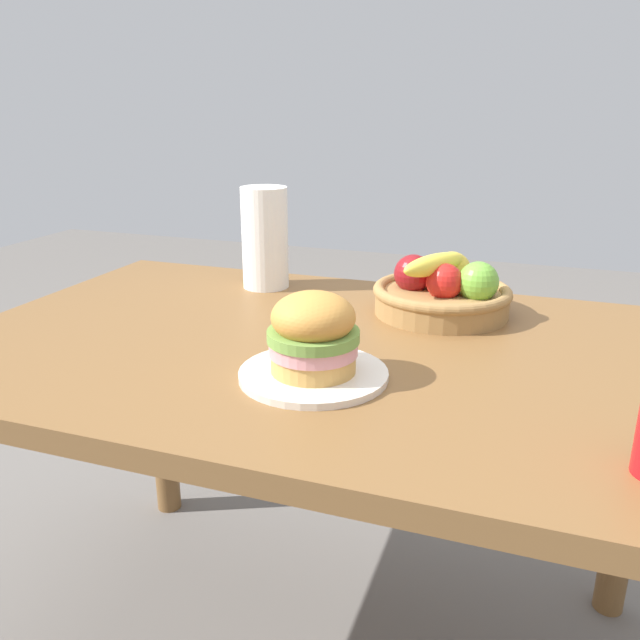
% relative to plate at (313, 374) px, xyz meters
% --- Properties ---
extents(dining_table, '(1.40, 0.90, 0.75)m').
position_rel_plate_xyz_m(dining_table, '(-0.05, 0.16, -0.11)').
color(dining_table, brown).
rests_on(dining_table, ground_plane).
extents(plate, '(0.24, 0.24, 0.01)m').
position_rel_plate_xyz_m(plate, '(0.00, 0.00, 0.00)').
color(plate, silver).
rests_on(plate, dining_table).
extents(sandwich, '(0.15, 0.15, 0.13)m').
position_rel_plate_xyz_m(sandwich, '(-0.00, 0.00, 0.07)').
color(sandwich, tan).
rests_on(sandwich, plate).
extents(fruit_basket, '(0.29, 0.29, 0.13)m').
position_rel_plate_xyz_m(fruit_basket, '(0.14, 0.41, 0.04)').
color(fruit_basket, '#9E7542').
rests_on(fruit_basket, dining_table).
extents(paper_towel_roll, '(0.11, 0.11, 0.24)m').
position_rel_plate_xyz_m(paper_towel_roll, '(-0.30, 0.48, 0.11)').
color(paper_towel_roll, white).
rests_on(paper_towel_roll, dining_table).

